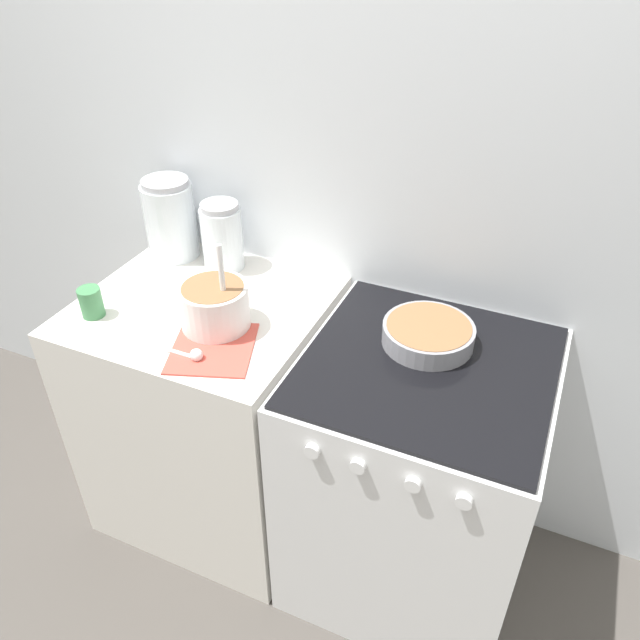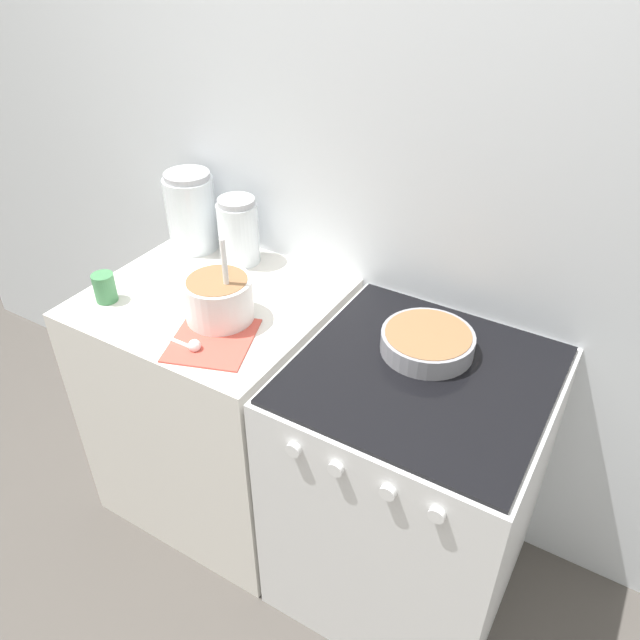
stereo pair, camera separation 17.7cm
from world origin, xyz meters
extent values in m
plane|color=#4C4742|center=(0.00, 0.00, 0.00)|extent=(12.00, 12.00, 0.00)
cube|color=silver|center=(0.00, 0.71, 1.20)|extent=(4.48, 0.05, 2.40)
cube|color=silver|center=(-0.37, 0.34, 0.45)|extent=(0.74, 0.68, 0.90)
cube|color=silver|center=(0.36, 0.34, 0.44)|extent=(0.69, 0.68, 0.89)
cube|color=black|center=(0.36, 0.34, 0.89)|extent=(0.66, 0.65, 0.01)
cylinder|color=white|center=(0.17, -0.01, 0.82)|extent=(0.04, 0.02, 0.04)
cylinder|color=white|center=(0.29, -0.01, 0.82)|extent=(0.04, 0.02, 0.04)
cylinder|color=white|center=(0.43, -0.01, 0.82)|extent=(0.04, 0.02, 0.04)
cylinder|color=white|center=(0.55, -0.01, 0.82)|extent=(0.04, 0.02, 0.04)
cylinder|color=white|center=(-0.26, 0.26, 0.97)|extent=(0.20, 0.20, 0.13)
cylinder|color=#8C603D|center=(-0.26, 0.26, 1.00)|extent=(0.18, 0.18, 0.07)
cylinder|color=white|center=(-0.23, 0.26, 1.05)|extent=(0.02, 0.02, 0.26)
cylinder|color=gray|center=(0.33, 0.43, 0.93)|extent=(0.26, 0.26, 0.06)
cylinder|color=#8C603D|center=(0.33, 0.43, 0.94)|extent=(0.24, 0.24, 0.05)
cylinder|color=silver|center=(-0.62, 0.57, 1.03)|extent=(0.17, 0.17, 0.26)
cylinder|color=tan|center=(-0.62, 0.57, 0.98)|extent=(0.15, 0.15, 0.15)
cylinder|color=#B2B2B7|center=(-0.62, 0.57, 1.17)|extent=(0.15, 0.15, 0.02)
cylinder|color=silver|center=(-0.42, 0.57, 1.00)|extent=(0.14, 0.14, 0.21)
cylinder|color=red|center=(-0.42, 0.57, 0.96)|extent=(0.12, 0.12, 0.13)
cylinder|color=#B2B2B7|center=(-0.42, 0.57, 1.12)|extent=(0.12, 0.12, 0.02)
cylinder|color=#3F7F4C|center=(-0.63, 0.16, 0.95)|extent=(0.07, 0.07, 0.09)
cube|color=#CC4C3F|center=(-0.21, 0.16, 0.90)|extent=(0.29, 0.31, 0.01)
cylinder|color=white|center=(-0.28, 0.10, 0.91)|extent=(0.09, 0.01, 0.01)
sphere|color=white|center=(-0.23, 0.10, 0.92)|extent=(0.04, 0.04, 0.04)
camera|label=1|loc=(0.62, -0.98, 1.97)|focal=35.00mm
camera|label=2|loc=(0.78, -0.90, 1.97)|focal=35.00mm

